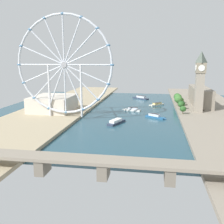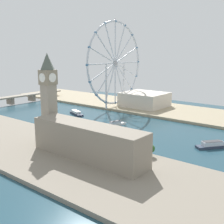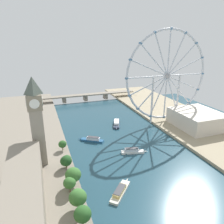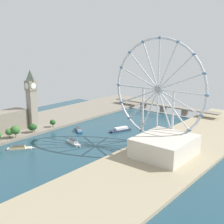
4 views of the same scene
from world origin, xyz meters
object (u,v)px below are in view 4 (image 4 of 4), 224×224
ferris_wheel (158,90)px  tour_boat_2 (78,130)px  clock_tower (31,98)px  tour_boat_0 (20,148)px  tour_boat_1 (74,142)px  tour_boat_4 (120,130)px  riverside_hall (165,146)px  river_bridge (163,106)px

ferris_wheel → tour_boat_2: 121.82m
clock_tower → tour_boat_0: clock_tower is taller
clock_tower → tour_boat_1: bearing=-4.8°
clock_tower → tour_boat_0: bearing=-47.4°
tour_boat_1 → tour_boat_4: (10.67, 72.83, -0.01)m
clock_tower → riverside_hall: (185.07, 21.95, -29.94)m
riverside_hall → tour_boat_1: (-100.48, -28.98, -10.48)m
ferris_wheel → tour_boat_2: bearing=-168.3°
clock_tower → tour_boat_4: 122.63m
clock_tower → tour_boat_4: size_ratio=2.36×
ferris_wheel → river_bridge: (-73.68, 143.69, -53.41)m
ferris_wheel → riverside_hall: (27.82, -30.42, -49.68)m
ferris_wheel → river_bridge: size_ratio=0.62×
ferris_wheel → tour_boat_0: 163.03m
tour_boat_4 → ferris_wheel: bearing=99.6°
clock_tower → river_bridge: 215.77m
river_bridge → tour_boat_4: river_bridge is taller
riverside_hall → river_bridge: size_ratio=0.31×
river_bridge → tour_boat_1: size_ratio=7.09×
ferris_wheel → tour_boat_1: bearing=-140.7°
river_bridge → tour_boat_1: (1.02, -203.10, -6.75)m
tour_boat_2 → tour_boat_4: size_ratio=0.82×
clock_tower → tour_boat_2: clock_tower is taller
river_bridge → tour_boat_2: bearing=-100.3°
clock_tower → river_bridge: bearing=66.9°
ferris_wheel → tour_boat_0: bearing=-134.2°
river_bridge → tour_boat_0: bearing=-97.2°
clock_tower → ferris_wheel: (157.25, 52.37, 19.74)m
riverside_hall → river_bridge: bearing=120.2°
riverside_hall → tour_boat_2: riverside_hall is taller
river_bridge → tour_boat_0: 254.35m
tour_boat_0 → tour_boat_2: 87.16m
clock_tower → tour_boat_2: size_ratio=2.88×
tour_boat_2 → ferris_wheel: bearing=-134.2°
clock_tower → riverside_hall: clock_tower is taller
tour_boat_1 → tour_boat_4: size_ratio=0.82×
riverside_hall → tour_boat_2: size_ratio=2.20×
river_bridge → tour_boat_4: 130.97m
ferris_wheel → tour_boat_0: ferris_wheel is taller
ferris_wheel → riverside_hall: ferris_wheel is taller
tour_boat_0 → tour_boat_1: (32.84, 49.16, 0.37)m
riverside_hall → tour_boat_1: bearing=-163.9°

